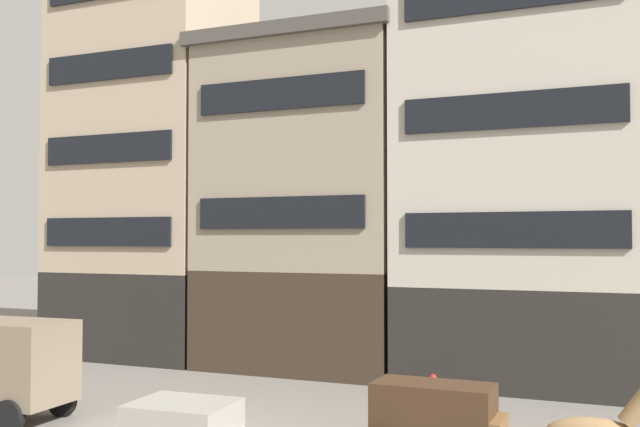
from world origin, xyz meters
name	(u,v)px	position (x,y,z in m)	size (l,w,h in m)	color
building_far_left	(154,152)	(-7.81, 10.10, 8.41)	(7.40, 6.33, 16.73)	black
building_center_left	(313,201)	(-0.50, 10.11, 6.20)	(7.93, 6.33, 12.31)	#33281E
building_center_right	(524,110)	(7.31, 10.10, 9.15)	(8.39, 6.33, 18.22)	black
cargo_wagon	(436,427)	(7.03, -1.33, 1.15)	(2.92, 1.54, 1.98)	brown
pedestrian_officer	(14,349)	(-8.94, 3.78, 0.98)	(0.47, 0.47, 1.79)	black
fire_hydrant_curbside	(433,388)	(5.22, 5.67, 0.43)	(0.24, 0.24, 0.83)	maroon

